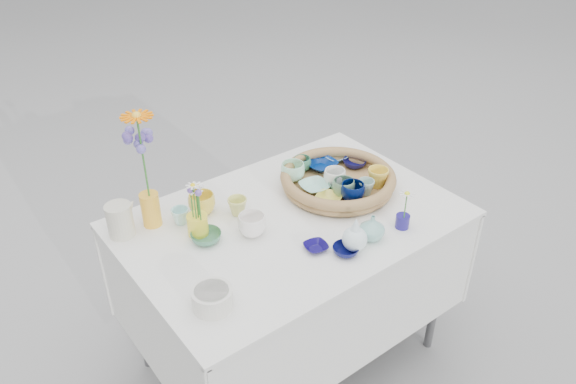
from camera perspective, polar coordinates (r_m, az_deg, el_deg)
ground at (r=2.66m, az=0.27°, el=-16.14°), size 80.00×80.00×0.00m
display_table at (r=2.66m, az=0.27°, el=-16.14°), size 1.26×0.86×0.77m
wicker_tray at (r=2.31m, az=5.09°, el=1.20°), size 0.47×0.47×0.08m
tray_ceramic_0 at (r=2.42m, az=3.37°, el=2.77°), size 0.14×0.14×0.03m
tray_ceramic_1 at (r=2.45m, az=6.76°, el=2.95°), size 0.11×0.11×0.03m
tray_ceramic_2 at (r=2.31m, az=9.11°, el=1.44°), size 0.11×0.11×0.08m
tray_ceramic_3 at (r=2.28m, az=5.44°, el=0.68°), size 0.12×0.12×0.03m
tray_ceramic_4 at (r=2.23m, az=5.66°, el=0.42°), size 0.12×0.12×0.07m
tray_ceramic_5 at (r=2.27m, az=2.71°, el=0.54°), size 0.13×0.13×0.03m
tray_ceramic_6 at (r=2.32m, az=0.50°, el=2.07°), size 0.12×0.12×0.08m
tray_ceramic_7 at (r=2.30m, az=4.77°, el=1.46°), size 0.12×0.12×0.07m
tray_ceramic_8 at (r=2.50m, az=4.87°, el=3.59°), size 0.12×0.12×0.03m
tray_ceramic_9 at (r=2.21m, az=6.57°, el=-0.01°), size 0.10×0.10×0.08m
tray_ceramic_10 at (r=2.21m, az=4.16°, el=-0.67°), size 0.13×0.13×0.02m
tray_ceramic_11 at (r=2.26m, az=7.92°, el=0.48°), size 0.09×0.09×0.06m
tray_ceramic_12 at (r=2.40m, az=1.44°, el=2.86°), size 0.08×0.08×0.06m
loose_ceramic_0 at (r=2.18m, az=-8.74°, el=-1.16°), size 0.13×0.13×0.08m
loose_ceramic_1 at (r=2.16m, az=-5.15°, el=-1.46°), size 0.09×0.09×0.07m
loose_ceramic_2 at (r=2.04m, az=-8.32°, el=-4.54°), size 0.14×0.14×0.03m
loose_ceramic_3 at (r=2.04m, az=-3.69°, el=-3.36°), size 0.12×0.12×0.08m
loose_ceramic_4 at (r=1.99m, az=2.85°, el=-5.60°), size 0.10×0.10×0.02m
loose_ceramic_5 at (r=2.14m, az=-10.88°, el=-2.42°), size 0.08×0.08×0.06m
loose_ceramic_6 at (r=1.97m, az=5.88°, el=-5.89°), size 0.12×0.12×0.03m
fluted_bowl at (r=1.77m, az=-7.70°, el=-10.65°), size 0.15×0.15×0.07m
bud_vase_paleblue at (r=1.96m, az=6.83°, el=-4.21°), size 0.12×0.12×0.14m
bud_vase_seafoam at (r=2.04m, az=8.54°, el=-3.58°), size 0.11×0.11×0.10m
bud_vase_cobalt at (r=2.12m, az=11.55°, el=-2.93°), size 0.07×0.07×0.05m
single_daisy at (r=2.07m, az=11.85°, el=-1.40°), size 0.07×0.07×0.12m
tall_vase_yellow at (r=2.14m, az=-13.77°, el=-1.72°), size 0.08×0.08×0.13m
gerbera at (r=2.01m, az=-14.50°, el=3.39°), size 0.15×0.15×0.33m
hydrangea at (r=2.06m, az=-14.35°, el=2.46°), size 0.09×0.09×0.29m
white_pitcher at (r=2.11m, az=-16.70°, el=-2.77°), size 0.16×0.14×0.13m
daisy_cup at (r=2.06m, az=-9.15°, el=-3.31°), size 0.09×0.09×0.08m
daisy_posy at (r=1.99m, az=-9.32°, el=-0.78°), size 0.11×0.11×0.15m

